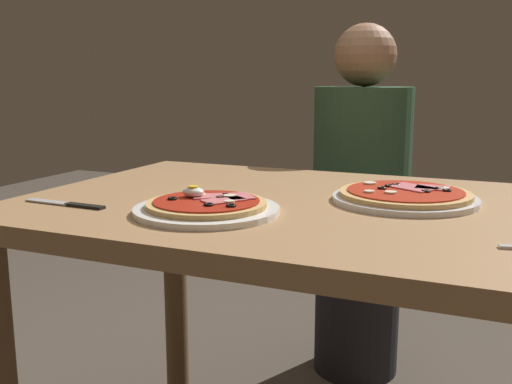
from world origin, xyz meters
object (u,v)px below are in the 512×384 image
(knife, at_px, (70,204))
(diner_person, at_px, (360,213))
(pizza_foreground, at_px, (207,207))
(pizza_across_left, at_px, (405,196))
(dining_table, at_px, (315,258))

(knife, relative_size, diner_person, 0.17)
(pizza_foreground, distance_m, pizza_across_left, 0.41)
(knife, bearing_deg, pizza_across_left, 26.38)
(knife, distance_m, diner_person, 1.08)
(dining_table, distance_m, pizza_foreground, 0.27)
(dining_table, relative_size, pizza_foreground, 4.39)
(dining_table, height_order, knife, knife)
(pizza_across_left, distance_m, knife, 0.68)
(pizza_foreground, bearing_deg, dining_table, 47.38)
(dining_table, bearing_deg, pizza_foreground, -132.62)
(pizza_foreground, distance_m, knife, 0.29)
(pizza_foreground, relative_size, diner_person, 0.23)
(pizza_across_left, xyz_separation_m, knife, (-0.61, -0.30, -0.01))
(pizza_across_left, height_order, diner_person, diner_person)
(pizza_across_left, bearing_deg, diner_person, 110.08)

